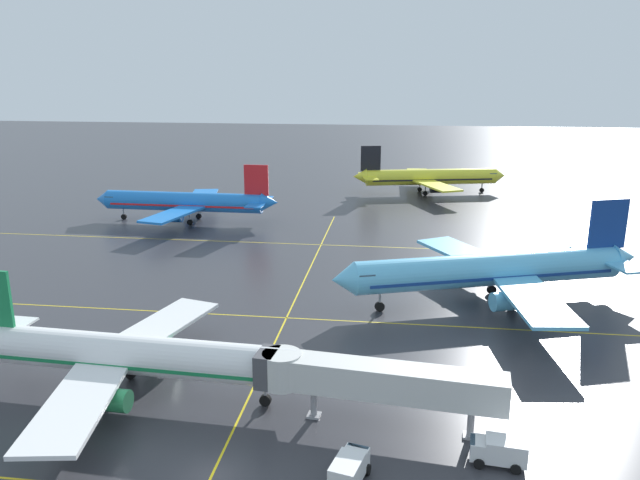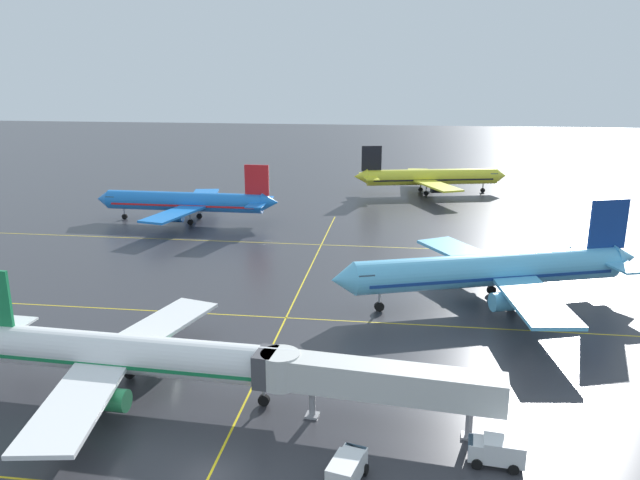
{
  "view_description": "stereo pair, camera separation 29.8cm",
  "coord_description": "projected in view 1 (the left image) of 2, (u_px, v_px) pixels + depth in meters",
  "views": [
    {
      "loc": [
        12.89,
        -37.27,
        28.56
      ],
      "look_at": [
        1.67,
        48.31,
        4.75
      ],
      "focal_mm": 34.69,
      "sensor_mm": 36.0,
      "label": 1
    },
    {
      "loc": [
        13.18,
        -37.23,
        28.56
      ],
      "look_at": [
        1.67,
        48.31,
        4.75
      ],
      "focal_mm": 34.69,
      "sensor_mm": 36.0,
      "label": 2
    }
  ],
  "objects": [
    {
      "name": "ground_plane",
      "position": [
        211.0,
        477.0,
        44.83
      ],
      "size": [
        600.0,
        600.0,
        0.0
      ],
      "primitive_type": "plane",
      "color": "#333338"
    },
    {
      "name": "airliner_front_gate",
      "position": [
        129.0,
        355.0,
        55.67
      ],
      "size": [
        35.39,
        30.51,
        11.01
      ],
      "color": "white",
      "rests_on": "ground"
    },
    {
      "name": "airliner_second_row",
      "position": [
        492.0,
        270.0,
        77.4
      ],
      "size": [
        39.89,
        34.13,
        12.74
      ],
      "color": "#5BB7E5",
      "rests_on": "ground"
    },
    {
      "name": "airliner_third_row",
      "position": [
        186.0,
        202.0,
        119.39
      ],
      "size": [
        36.66,
        31.71,
        11.43
      ],
      "color": "blue",
      "rests_on": "ground"
    },
    {
      "name": "airliner_far_left_stand",
      "position": [
        429.0,
        177.0,
        146.84
      ],
      "size": [
        36.76,
        31.25,
        11.53
      ],
      "color": "yellow",
      "rests_on": "ground"
    },
    {
      "name": "taxiway_markings",
      "position": [
        286.0,
        318.0,
        73.7
      ],
      "size": [
        131.28,
        106.26,
        0.01
      ],
      "color": "yellow",
      "rests_on": "ground"
    },
    {
      "name": "service_truck_red_van",
      "position": [
        498.0,
        450.0,
        46.09
      ],
      "size": [
        4.3,
        2.55,
        2.1
      ],
      "color": "white",
      "rests_on": "ground"
    },
    {
      "name": "service_truck_catering",
      "position": [
        350.0,
        468.0,
        44.0
      ],
      "size": [
        2.94,
        4.43,
        2.1
      ],
      "color": "white",
      "rests_on": "ground"
    },
    {
      "name": "jet_bridge",
      "position": [
        361.0,
        379.0,
        50.76
      ],
      "size": [
        20.83,
        5.08,
        5.58
      ],
      "color": "silver",
      "rests_on": "ground"
    }
  ]
}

